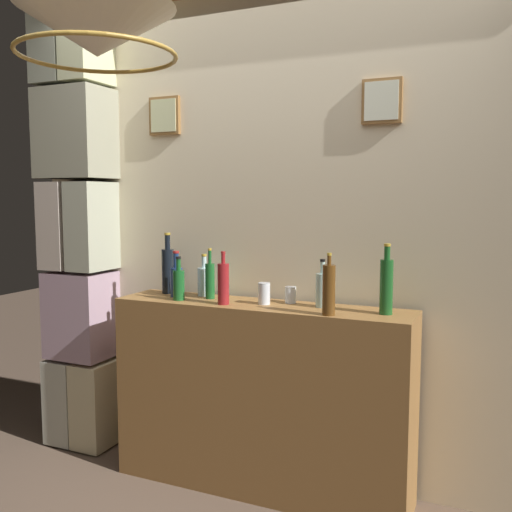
{
  "coord_description": "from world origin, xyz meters",
  "views": [
    {
      "loc": [
        1.13,
        -1.74,
        1.52
      ],
      "look_at": [
        0.0,
        0.8,
        1.23
      ],
      "focal_mm": 39.82,
      "sensor_mm": 36.0,
      "label": 1
    }
  ],
  "objects_px": {
    "liquor_bottle_whiskey": "(179,284)",
    "glass_tumbler_rocks": "(264,293)",
    "liquor_bottle_gin": "(386,285)",
    "liquor_bottle_rum": "(176,280)",
    "liquor_bottle_mezcal": "(210,280)",
    "liquor_bottle_brandy": "(223,283)",
    "liquor_bottle_bourbon": "(329,289)",
    "liquor_bottle_vermouth": "(168,269)",
    "liquor_bottle_amaro": "(204,281)",
    "liquor_bottle_vodka": "(322,289)",
    "pendant_lamp": "(97,34)",
    "glass_tumbler_highball": "(290,295)"
  },
  "relations": [
    {
      "from": "liquor_bottle_mezcal",
      "to": "pendant_lamp",
      "type": "xyz_separation_m",
      "value": [
        0.1,
        -1.0,
        1.0
      ]
    },
    {
      "from": "liquor_bottle_bourbon",
      "to": "liquor_bottle_amaro",
      "type": "distance_m",
      "value": 0.81
    },
    {
      "from": "liquor_bottle_amaro",
      "to": "liquor_bottle_brandy",
      "type": "bearing_deg",
      "value": -40.91
    },
    {
      "from": "pendant_lamp",
      "to": "liquor_bottle_vodka",
      "type": "bearing_deg",
      "value": 62.95
    },
    {
      "from": "liquor_bottle_amaro",
      "to": "liquor_bottle_vermouth",
      "type": "distance_m",
      "value": 0.23
    },
    {
      "from": "liquor_bottle_whiskey",
      "to": "liquor_bottle_rum",
      "type": "height_order",
      "value": "liquor_bottle_rum"
    },
    {
      "from": "liquor_bottle_gin",
      "to": "glass_tumbler_rocks",
      "type": "height_order",
      "value": "liquor_bottle_gin"
    },
    {
      "from": "liquor_bottle_bourbon",
      "to": "liquor_bottle_whiskey",
      "type": "bearing_deg",
      "value": 176.64
    },
    {
      "from": "liquor_bottle_whiskey",
      "to": "liquor_bottle_brandy",
      "type": "distance_m",
      "value": 0.27
    },
    {
      "from": "liquor_bottle_mezcal",
      "to": "liquor_bottle_amaro",
      "type": "height_order",
      "value": "liquor_bottle_mezcal"
    },
    {
      "from": "glass_tumbler_rocks",
      "to": "liquor_bottle_rum",
      "type": "bearing_deg",
      "value": 178.96
    },
    {
      "from": "liquor_bottle_brandy",
      "to": "liquor_bottle_vodka",
      "type": "bearing_deg",
      "value": 15.16
    },
    {
      "from": "liquor_bottle_whiskey",
      "to": "liquor_bottle_gin",
      "type": "distance_m",
      "value": 1.07
    },
    {
      "from": "liquor_bottle_mezcal",
      "to": "glass_tumbler_highball",
      "type": "height_order",
      "value": "liquor_bottle_mezcal"
    },
    {
      "from": "liquor_bottle_whiskey",
      "to": "glass_tumbler_rocks",
      "type": "bearing_deg",
      "value": 9.47
    },
    {
      "from": "glass_tumbler_rocks",
      "to": "pendant_lamp",
      "type": "distance_m",
      "value": 1.44
    },
    {
      "from": "liquor_bottle_vermouth",
      "to": "liquor_bottle_mezcal",
      "type": "bearing_deg",
      "value": -10.31
    },
    {
      "from": "liquor_bottle_rum",
      "to": "glass_tumbler_highball",
      "type": "xyz_separation_m",
      "value": [
        0.63,
        0.07,
        -0.05
      ]
    },
    {
      "from": "liquor_bottle_whiskey",
      "to": "liquor_bottle_rum",
      "type": "bearing_deg",
      "value": 128.32
    },
    {
      "from": "liquor_bottle_mezcal",
      "to": "liquor_bottle_bourbon",
      "type": "distance_m",
      "value": 0.72
    },
    {
      "from": "glass_tumbler_highball",
      "to": "pendant_lamp",
      "type": "bearing_deg",
      "value": -107.64
    },
    {
      "from": "liquor_bottle_vodka",
      "to": "liquor_bottle_bourbon",
      "type": "bearing_deg",
      "value": -63.91
    },
    {
      "from": "liquor_bottle_bourbon",
      "to": "liquor_bottle_vodka",
      "type": "relative_size",
      "value": 1.2
    },
    {
      "from": "liquor_bottle_brandy",
      "to": "liquor_bottle_rum",
      "type": "height_order",
      "value": "liquor_bottle_brandy"
    },
    {
      "from": "liquor_bottle_mezcal",
      "to": "liquor_bottle_brandy",
      "type": "xyz_separation_m",
      "value": [
        0.14,
        -0.12,
        0.01
      ]
    },
    {
      "from": "liquor_bottle_bourbon",
      "to": "glass_tumbler_rocks",
      "type": "relative_size",
      "value": 2.62
    },
    {
      "from": "glass_tumbler_rocks",
      "to": "glass_tumbler_highball",
      "type": "relative_size",
      "value": 1.31
    },
    {
      "from": "liquor_bottle_bourbon",
      "to": "glass_tumbler_rocks",
      "type": "xyz_separation_m",
      "value": [
        -0.38,
        0.12,
        -0.06
      ]
    },
    {
      "from": "liquor_bottle_amaro",
      "to": "glass_tumbler_highball",
      "type": "relative_size",
      "value": 2.74
    },
    {
      "from": "liquor_bottle_whiskey",
      "to": "liquor_bottle_brandy",
      "type": "xyz_separation_m",
      "value": [
        0.27,
        -0.01,
        0.02
      ]
    },
    {
      "from": "liquor_bottle_vermouth",
      "to": "pendant_lamp",
      "type": "bearing_deg",
      "value": -69.05
    },
    {
      "from": "liquor_bottle_vermouth",
      "to": "liquor_bottle_amaro",
      "type": "bearing_deg",
      "value": 2.96
    },
    {
      "from": "liquor_bottle_mezcal",
      "to": "liquor_bottle_vodka",
      "type": "height_order",
      "value": "liquor_bottle_mezcal"
    },
    {
      "from": "liquor_bottle_whiskey",
      "to": "liquor_bottle_gin",
      "type": "bearing_deg",
      "value": 4.2
    },
    {
      "from": "glass_tumbler_rocks",
      "to": "liquor_bottle_bourbon",
      "type": "bearing_deg",
      "value": -18.38
    },
    {
      "from": "liquor_bottle_bourbon",
      "to": "pendant_lamp",
      "type": "height_order",
      "value": "pendant_lamp"
    },
    {
      "from": "liquor_bottle_mezcal",
      "to": "liquor_bottle_brandy",
      "type": "relative_size",
      "value": 1.0
    },
    {
      "from": "liquor_bottle_vodka",
      "to": "glass_tumbler_rocks",
      "type": "bearing_deg",
      "value": -171.35
    },
    {
      "from": "liquor_bottle_bourbon",
      "to": "liquor_bottle_amaro",
      "type": "relative_size",
      "value": 1.25
    },
    {
      "from": "liquor_bottle_whiskey",
      "to": "liquor_bottle_gin",
      "type": "height_order",
      "value": "liquor_bottle_gin"
    },
    {
      "from": "liquor_bottle_bourbon",
      "to": "liquor_bottle_brandy",
      "type": "xyz_separation_m",
      "value": [
        -0.56,
        0.04,
        -0.01
      ]
    },
    {
      "from": "liquor_bottle_mezcal",
      "to": "liquor_bottle_gin",
      "type": "xyz_separation_m",
      "value": [
        0.94,
        -0.03,
        0.04
      ]
    },
    {
      "from": "glass_tumbler_rocks",
      "to": "liquor_bottle_gin",
      "type": "bearing_deg",
      "value": 0.22
    },
    {
      "from": "liquor_bottle_brandy",
      "to": "glass_tumbler_rocks",
      "type": "height_order",
      "value": "liquor_bottle_brandy"
    },
    {
      "from": "liquor_bottle_vodka",
      "to": "glass_tumbler_rocks",
      "type": "relative_size",
      "value": 2.17
    },
    {
      "from": "liquor_bottle_mezcal",
      "to": "glass_tumbler_rocks",
      "type": "bearing_deg",
      "value": -5.59
    },
    {
      "from": "liquor_bottle_vodka",
      "to": "glass_tumbler_highball",
      "type": "bearing_deg",
      "value": 167.65
    },
    {
      "from": "liquor_bottle_rum",
      "to": "pendant_lamp",
      "type": "bearing_deg",
      "value": -72.89
    },
    {
      "from": "liquor_bottle_rum",
      "to": "liquor_bottle_gin",
      "type": "bearing_deg",
      "value": -0.36
    },
    {
      "from": "liquor_bottle_rum",
      "to": "glass_tumbler_highball",
      "type": "height_order",
      "value": "liquor_bottle_rum"
    }
  ]
}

